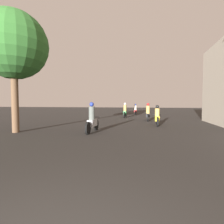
% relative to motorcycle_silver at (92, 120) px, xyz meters
% --- Properties ---
extents(motorcycle_silver, '(0.60, 2.07, 1.64)m').
position_rel_motorcycle_silver_xyz_m(motorcycle_silver, '(0.00, 0.00, 0.00)').
color(motorcycle_silver, black).
rests_on(motorcycle_silver, ground_plane).
extents(motorcycle_yellow, '(0.60, 1.97, 1.45)m').
position_rel_motorcycle_silver_xyz_m(motorcycle_yellow, '(3.59, 3.74, -0.06)').
color(motorcycle_yellow, black).
rests_on(motorcycle_yellow, ground_plane).
extents(motorcycle_black, '(0.60, 2.00, 1.58)m').
position_rel_motorcycle_silver_xyz_m(motorcycle_black, '(2.93, 7.03, -0.01)').
color(motorcycle_black, black).
rests_on(motorcycle_black, ground_plane).
extents(motorcycle_green, '(0.60, 1.98, 1.62)m').
position_rel_motorcycle_silver_xyz_m(motorcycle_green, '(0.46, 10.04, -0.00)').
color(motorcycle_green, black).
rests_on(motorcycle_green, ground_plane).
extents(motorcycle_red, '(0.60, 1.90, 1.47)m').
position_rel_motorcycle_silver_xyz_m(motorcycle_red, '(1.20, 15.36, -0.05)').
color(motorcycle_red, black).
rests_on(motorcycle_red, ground_plane).
extents(street_tree, '(3.57, 3.57, 6.43)m').
position_rel_motorcycle_silver_xyz_m(street_tree, '(-4.04, -0.89, 3.97)').
color(street_tree, brown).
rests_on(street_tree, ground_plane).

